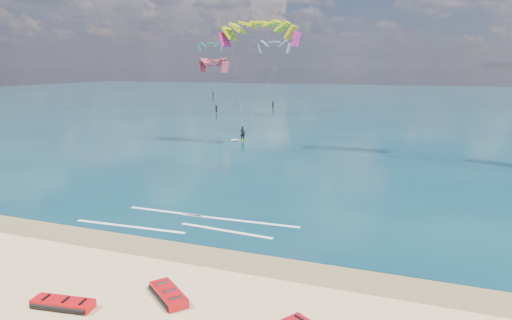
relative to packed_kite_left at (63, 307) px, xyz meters
The scene contains 8 objects.
ground 43.26m from the packed_kite_left, 89.68° to the left, with size 320.00×320.00×0.00m, color tan.
wet_sand_strip 6.26m from the packed_kite_left, 87.76° to the left, with size 320.00×2.40×0.01m, color olive.
sea 107.26m from the packed_kite_left, 89.87° to the left, with size 320.00×200.00×0.04m, color #0A293C.
packed_kite_left is the anchor object (origin of this frame).
packed_kite_mid 3.93m from the packed_kite_left, 30.26° to the left, with size 2.41×1.19×0.43m, color red, non-canonical shape.
kitesurfer_main 37.04m from the packed_kite_left, 99.72° to the left, with size 11.33×6.86×14.97m.
shoreline_foam 10.09m from the packed_kite_left, 90.11° to the left, with size 12.61×3.66×0.01m.
distant_kites 81.41m from the packed_kite_left, 98.28° to the left, with size 91.14×40.87×14.78m.
Camera 1 is at (12.14, -15.49, 9.01)m, focal length 32.00 mm.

